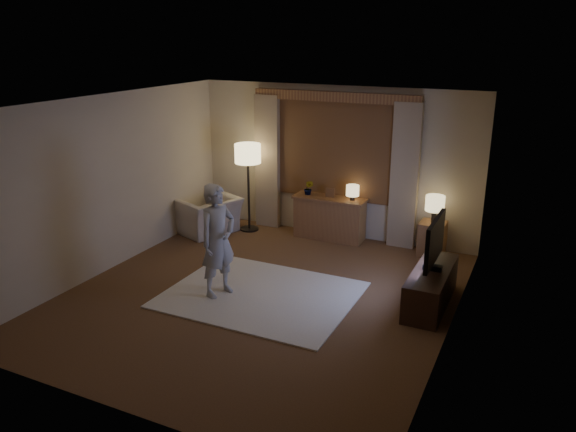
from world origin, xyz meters
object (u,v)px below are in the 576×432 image
Objects in this scene: tv_stand at (431,287)px; person at (218,240)px; armchair at (208,215)px; sideboard at (330,219)px; side_table at (432,239)px.

person is at bearing -160.62° from tv_stand.
person is at bearing 56.70° from armchair.
armchair is at bearing -162.26° from sideboard.
side_table is 3.57m from person.
sideboard is at bearing 178.39° from side_table.
sideboard is 2.16m from armchair.
side_table is at bearing -22.71° from person.
armchair is (-2.06, -0.66, -0.03)m from sideboard.
sideboard is 0.86× the size of tv_stand.
side_table is 1.77m from tv_stand.
armchair reaches higher than tv_stand.
person reaches higher than tv_stand.
tv_stand is 0.90× the size of person.
tv_stand is (0.35, -1.74, -0.03)m from side_table.
armchair reaches higher than side_table.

